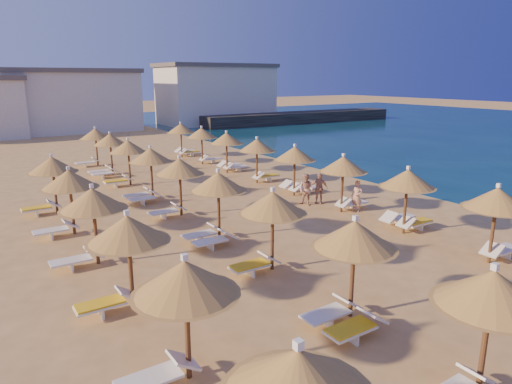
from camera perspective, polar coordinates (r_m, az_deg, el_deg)
ground at (r=17.98m, az=7.43°, el=-6.59°), size 220.00×220.00×0.00m
jetty at (r=65.94m, az=5.54°, el=9.27°), size 30.14×5.21×1.50m
hotel_blocks at (r=59.35m, az=-18.97°, el=10.90°), size 47.59×9.52×8.10m
parasol_row_east at (r=21.92m, az=10.85°, el=3.30°), size 2.30×39.45×2.86m
parasol_row_west at (r=18.01m, az=-4.74°, el=1.16°), size 2.30×39.45×2.86m
parasol_row_inland at (r=14.61m, az=-17.97°, el=-2.61°), size 2.30×20.88×2.86m
loungers at (r=19.29m, az=1.17°, el=-3.92°), size 14.64×38.68×0.66m
beachgoer_a at (r=22.48m, az=12.50°, el=-0.52°), size 0.54×0.65×1.53m
beachgoer_b at (r=23.15m, az=6.26°, el=0.30°), size 0.88×0.97×1.63m
beachgoer_c at (r=23.58m, az=7.86°, el=0.47°), size 0.90×0.97×1.60m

